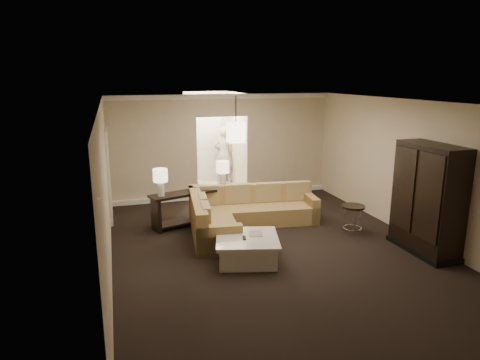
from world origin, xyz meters
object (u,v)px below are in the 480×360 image
object	(u,v)px
console_table	(194,204)
armoire	(427,201)
person	(224,152)
sectional_sofa	(241,214)
drink_table	(353,213)
coffee_table	(247,248)

from	to	relation	value
console_table	armoire	bearing A→B (deg)	-53.04
armoire	person	distance (m)	6.77
sectional_sofa	person	bearing A→B (deg)	87.12
armoire	person	world-z (taller)	armoire
console_table	drink_table	distance (m)	3.48
person	armoire	bearing A→B (deg)	126.39
console_table	person	xyz separation A→B (m)	(1.64, 3.57, 0.51)
coffee_table	sectional_sofa	bearing A→B (deg)	76.70
sectional_sofa	console_table	world-z (taller)	sectional_sofa
console_table	drink_table	bearing A→B (deg)	-43.59
console_table	drink_table	xyz separation A→B (m)	(3.12, -1.56, -0.03)
sectional_sofa	coffee_table	xyz separation A→B (m)	(-0.38, -1.62, -0.11)
drink_table	person	world-z (taller)	person
sectional_sofa	console_table	bearing A→B (deg)	152.92
drink_table	person	distance (m)	5.36
sectional_sofa	console_table	xyz separation A→B (m)	(-0.93, 0.62, 0.12)
drink_table	console_table	bearing A→B (deg)	153.49
sectional_sofa	drink_table	xyz separation A→B (m)	(2.19, -0.93, 0.09)
console_table	person	bearing A→B (deg)	48.31
sectional_sofa	drink_table	bearing A→B (deg)	-16.44
person	coffee_table	bearing A→B (deg)	96.45
console_table	armoire	distance (m)	4.82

